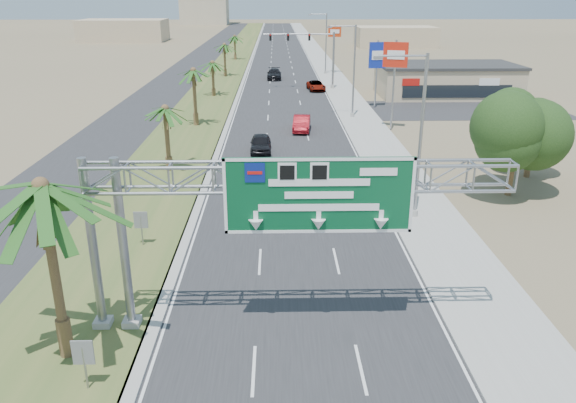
# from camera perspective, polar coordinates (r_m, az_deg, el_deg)

# --- Properties ---
(road) EXTENTS (12.00, 300.00, 0.02)m
(road) POSITION_cam_1_polar(r_m,az_deg,el_deg) (121.10, -0.74, 14.20)
(road) COLOR #28282B
(road) RESTS_ON ground
(sidewalk_right) EXTENTS (4.00, 300.00, 0.10)m
(sidewalk_right) POSITION_cam_1_polar(r_m,az_deg,el_deg) (121.47, 3.40, 14.20)
(sidewalk_right) COLOR #9E9B93
(sidewalk_right) RESTS_ON ground
(median_grass) EXTENTS (7.00, 300.00, 0.12)m
(median_grass) POSITION_cam_1_polar(r_m,az_deg,el_deg) (121.42, -5.61, 14.14)
(median_grass) COLOR #455B28
(median_grass) RESTS_ON ground
(opposing_road) EXTENTS (8.00, 300.00, 0.02)m
(opposing_road) POSITION_cam_1_polar(r_m,az_deg,el_deg) (122.13, -8.99, 14.01)
(opposing_road) COLOR #28282B
(opposing_road) RESTS_ON ground
(sign_gantry) EXTENTS (16.75, 1.24, 7.50)m
(sign_gantry) POSITION_cam_1_polar(r_m,az_deg,el_deg) (21.52, -1.07, 1.08)
(sign_gantry) COLOR gray
(sign_gantry) RESTS_ON ground
(palm_near) EXTENTS (5.70, 5.70, 8.35)m
(palm_near) POSITION_cam_1_polar(r_m,az_deg,el_deg) (21.03, -23.83, 1.34)
(palm_near) COLOR brown
(palm_near) RESTS_ON ground
(palm_row_b) EXTENTS (3.99, 3.99, 5.95)m
(palm_row_b) POSITION_cam_1_polar(r_m,az_deg,el_deg) (43.99, -12.39, 9.11)
(palm_row_b) COLOR brown
(palm_row_b) RESTS_ON ground
(palm_row_c) EXTENTS (3.99, 3.99, 6.75)m
(palm_row_c) POSITION_cam_1_polar(r_m,az_deg,el_deg) (59.45, -9.60, 12.90)
(palm_row_c) COLOR brown
(palm_row_c) RESTS_ON ground
(palm_row_d) EXTENTS (3.99, 3.99, 5.45)m
(palm_row_d) POSITION_cam_1_polar(r_m,az_deg,el_deg) (77.34, -7.69, 13.76)
(palm_row_d) COLOR brown
(palm_row_d) RESTS_ON ground
(palm_row_e) EXTENTS (3.99, 3.99, 6.15)m
(palm_row_e) POSITION_cam_1_polar(r_m,az_deg,el_deg) (96.09, -6.49, 15.49)
(palm_row_e) COLOR brown
(palm_row_e) RESTS_ON ground
(palm_row_f) EXTENTS (3.99, 3.99, 5.75)m
(palm_row_f) POSITION_cam_1_polar(r_m,az_deg,el_deg) (120.97, -5.44, 16.34)
(palm_row_f) COLOR brown
(palm_row_f) RESTS_ON ground
(streetlight_near) EXTENTS (3.27, 0.44, 10.00)m
(streetlight_near) POSITION_cam_1_polar(r_m,az_deg,el_deg) (34.51, 12.95, 5.67)
(streetlight_near) COLOR gray
(streetlight_near) RESTS_ON ground
(streetlight_mid) EXTENTS (3.27, 0.44, 10.00)m
(streetlight_mid) POSITION_cam_1_polar(r_m,az_deg,el_deg) (63.51, 6.53, 12.63)
(streetlight_mid) COLOR gray
(streetlight_mid) RESTS_ON ground
(streetlight_far) EXTENTS (3.27, 0.44, 10.00)m
(streetlight_far) POSITION_cam_1_polar(r_m,az_deg,el_deg) (99.10, 3.76, 15.49)
(streetlight_far) COLOR gray
(streetlight_far) RESTS_ON ground
(signal_mast) EXTENTS (10.28, 0.71, 8.00)m
(signal_mast) POSITION_cam_1_polar(r_m,az_deg,el_deg) (83.01, 3.20, 14.65)
(signal_mast) COLOR gray
(signal_mast) RESTS_ON ground
(store_building) EXTENTS (18.00, 10.00, 4.00)m
(store_building) POSITION_cam_1_polar(r_m,az_deg,el_deg) (80.57, 15.77, 11.72)
(store_building) COLOR #C7AF86
(store_building) RESTS_ON ground
(oak_near) EXTENTS (4.50, 4.50, 6.80)m
(oak_near) POSITION_cam_1_polar(r_m,az_deg,el_deg) (40.71, 22.24, 6.64)
(oak_near) COLOR brown
(oak_near) RESTS_ON ground
(oak_far) EXTENTS (3.50, 3.50, 5.60)m
(oak_far) POSITION_cam_1_polar(r_m,az_deg,el_deg) (45.64, 23.71, 6.88)
(oak_far) COLOR brown
(oak_far) RESTS_ON ground
(median_signback_a) EXTENTS (0.75, 0.08, 2.08)m
(median_signback_a) POSITION_cam_1_polar(r_m,az_deg,el_deg) (21.23, -20.07, -14.54)
(median_signback_a) COLOR gray
(median_signback_a) RESTS_ON ground
(median_signback_b) EXTENTS (0.75, 0.08, 2.08)m
(median_signback_b) POSITION_cam_1_polar(r_m,az_deg,el_deg) (31.59, -14.71, -2.08)
(median_signback_b) COLOR gray
(median_signback_b) RESTS_ON ground
(building_distant_left) EXTENTS (24.00, 14.00, 6.00)m
(building_distant_left) POSITION_cam_1_polar(r_m,az_deg,el_deg) (176.24, -16.34, 16.35)
(building_distant_left) COLOR #C7AF86
(building_distant_left) RESTS_ON ground
(building_distant_right) EXTENTS (20.00, 12.00, 5.00)m
(building_distant_right) POSITION_cam_1_polar(r_m,az_deg,el_deg) (153.93, 10.85, 16.12)
(building_distant_right) COLOR #C7AF86
(building_distant_right) RESTS_ON ground
(car_left_lane) EXTENTS (1.83, 4.48, 1.52)m
(car_left_lane) POSITION_cam_1_polar(r_m,az_deg,el_deg) (49.57, -2.79, 5.90)
(car_left_lane) COLOR black
(car_left_lane) RESTS_ON ground
(car_mid_lane) EXTENTS (2.06, 4.84, 1.55)m
(car_mid_lane) POSITION_cam_1_polar(r_m,az_deg,el_deg) (57.35, 1.40, 7.94)
(car_mid_lane) COLOR maroon
(car_mid_lane) RESTS_ON ground
(car_right_lane) EXTENTS (2.69, 5.07, 1.36)m
(car_right_lane) POSITION_cam_1_polar(r_m,az_deg,el_deg) (82.11, 2.86, 11.66)
(car_right_lane) COLOR gray
(car_right_lane) RESTS_ON ground
(car_far) EXTENTS (2.30, 5.60, 1.62)m
(car_far) POSITION_cam_1_polar(r_m,az_deg,el_deg) (93.22, -1.41, 12.81)
(car_far) COLOR black
(car_far) RESTS_ON ground
(pole_sign_red_near) EXTENTS (2.37, 1.06, 8.91)m
(pole_sign_red_near) POSITION_cam_1_polar(r_m,az_deg,el_deg) (57.64, 10.84, 13.93)
(pole_sign_red_near) COLOR gray
(pole_sign_red_near) RESTS_ON ground
(pole_sign_blue) EXTENTS (2.02, 0.58, 7.96)m
(pole_sign_blue) POSITION_cam_1_polar(r_m,az_deg,el_deg) (69.36, 9.06, 14.19)
(pole_sign_blue) COLOR gray
(pole_sign_blue) RESTS_ON ground
(pole_sign_red_far) EXTENTS (2.20, 0.91, 8.14)m
(pole_sign_red_far) POSITION_cam_1_polar(r_m,az_deg,el_deg) (99.86, 4.76, 16.49)
(pole_sign_red_far) COLOR gray
(pole_sign_red_far) RESTS_ON ground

